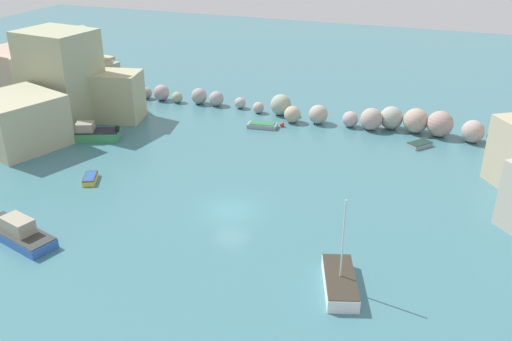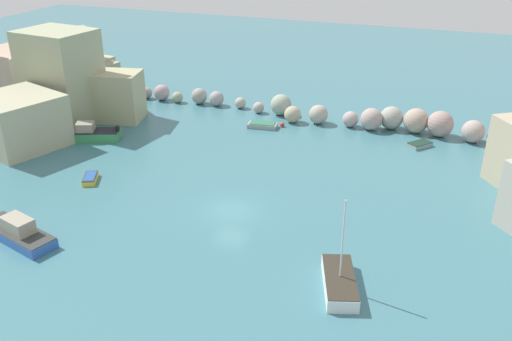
{
  "view_description": "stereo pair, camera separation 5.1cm",
  "coord_description": "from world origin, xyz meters",
  "px_view_note": "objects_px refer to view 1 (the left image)",
  "views": [
    {
      "loc": [
        15.38,
        -34.62,
        21.15
      ],
      "look_at": [
        0.0,
        5.48,
        1.0
      ],
      "focal_mm": 39.19,
      "sensor_mm": 36.0,
      "label": 1
    },
    {
      "loc": [
        15.43,
        -34.61,
        21.15
      ],
      "look_at": [
        0.0,
        5.48,
        1.0
      ],
      "focal_mm": 39.19,
      "sensor_mm": 36.0,
      "label": 2
    }
  ],
  "objects_px": {
    "moored_boat_1": "(340,282)",
    "moored_boat_0": "(420,144)",
    "channel_buoy": "(282,125)",
    "moored_boat_2": "(90,178)",
    "moored_boat_3": "(262,125)",
    "moored_boat_4": "(92,134)",
    "moored_boat_5": "(17,232)"
  },
  "relations": [
    {
      "from": "moored_boat_3",
      "to": "moored_boat_4",
      "type": "relative_size",
      "value": 0.57
    },
    {
      "from": "moored_boat_0",
      "to": "moored_boat_2",
      "type": "distance_m",
      "value": 31.23
    },
    {
      "from": "moored_boat_0",
      "to": "moored_boat_5",
      "type": "relative_size",
      "value": 0.38
    },
    {
      "from": "moored_boat_3",
      "to": "moored_boat_1",
      "type": "bearing_deg",
      "value": 112.61
    },
    {
      "from": "moored_boat_0",
      "to": "moored_boat_4",
      "type": "relative_size",
      "value": 0.46
    },
    {
      "from": "moored_boat_5",
      "to": "moored_boat_3",
      "type": "bearing_deg",
      "value": 87.91
    },
    {
      "from": "moored_boat_3",
      "to": "moored_boat_5",
      "type": "relative_size",
      "value": 0.47
    },
    {
      "from": "moored_boat_3",
      "to": "moored_boat_4",
      "type": "distance_m",
      "value": 17.59
    },
    {
      "from": "moored_boat_1",
      "to": "moored_boat_3",
      "type": "relative_size",
      "value": 1.88
    },
    {
      "from": "moored_boat_4",
      "to": "moored_boat_5",
      "type": "height_order",
      "value": "moored_boat_4"
    },
    {
      "from": "channel_buoy",
      "to": "moored_boat_3",
      "type": "relative_size",
      "value": 0.15
    },
    {
      "from": "moored_boat_3",
      "to": "moored_boat_0",
      "type": "bearing_deg",
      "value": 174.77
    },
    {
      "from": "channel_buoy",
      "to": "moored_boat_3",
      "type": "bearing_deg",
      "value": -151.18
    },
    {
      "from": "channel_buoy",
      "to": "moored_boat_2",
      "type": "height_order",
      "value": "moored_boat_2"
    },
    {
      "from": "moored_boat_1",
      "to": "moored_boat_5",
      "type": "distance_m",
      "value": 22.62
    },
    {
      "from": "channel_buoy",
      "to": "moored_boat_1",
      "type": "distance_m",
      "value": 28.25
    },
    {
      "from": "channel_buoy",
      "to": "moored_boat_0",
      "type": "xyz_separation_m",
      "value": [
        14.37,
        -0.4,
        -0.02
      ]
    },
    {
      "from": "moored_boat_2",
      "to": "moored_boat_0",
      "type": "bearing_deg",
      "value": 99.01
    },
    {
      "from": "moored_boat_0",
      "to": "moored_boat_5",
      "type": "distance_m",
      "value": 37.0
    },
    {
      "from": "moored_boat_0",
      "to": "moored_boat_5",
      "type": "bearing_deg",
      "value": -3.57
    },
    {
      "from": "moored_boat_1",
      "to": "moored_boat_4",
      "type": "height_order",
      "value": "moored_boat_1"
    },
    {
      "from": "moored_boat_3",
      "to": "channel_buoy",
      "type": "bearing_deg",
      "value": -158.65
    },
    {
      "from": "moored_boat_3",
      "to": "moored_boat_2",
      "type": "bearing_deg",
      "value": 54.59
    },
    {
      "from": "channel_buoy",
      "to": "moored_boat_2",
      "type": "bearing_deg",
      "value": -121.07
    },
    {
      "from": "moored_boat_5",
      "to": "moored_boat_1",
      "type": "bearing_deg",
      "value": 21.64
    },
    {
      "from": "moored_boat_0",
      "to": "moored_boat_5",
      "type": "height_order",
      "value": "moored_boat_5"
    },
    {
      "from": "moored_boat_3",
      "to": "moored_boat_4",
      "type": "bearing_deg",
      "value": 24.88
    },
    {
      "from": "moored_boat_1",
      "to": "moored_boat_0",
      "type": "bearing_deg",
      "value": -23.67
    },
    {
      "from": "moored_boat_2",
      "to": "moored_boat_3",
      "type": "xyz_separation_m",
      "value": [
        9.23,
        17.42,
        -0.01
      ]
    },
    {
      "from": "channel_buoy",
      "to": "moored_boat_2",
      "type": "xyz_separation_m",
      "value": [
        -11.12,
        -18.45,
        0.02
      ]
    },
    {
      "from": "channel_buoy",
      "to": "moored_boat_2",
      "type": "relative_size",
      "value": 0.2
    },
    {
      "from": "moored_boat_2",
      "to": "moored_boat_4",
      "type": "relative_size",
      "value": 0.43
    }
  ]
}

